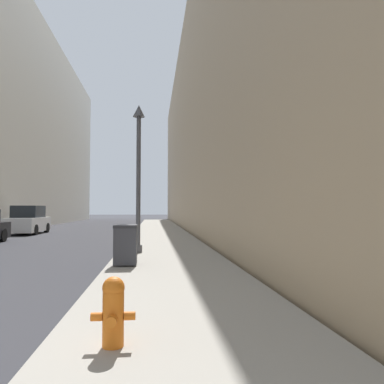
# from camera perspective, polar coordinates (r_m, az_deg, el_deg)

# --- Properties ---
(sidewalk_right) EXTENTS (3.33, 60.00, 0.13)m
(sidewalk_right) POSITION_cam_1_polar(r_m,az_deg,el_deg) (20.97, -4.64, -6.72)
(sidewalk_right) COLOR #9E998E
(sidewalk_right) RESTS_ON ground
(building_right_stone) EXTENTS (12.00, 60.00, 15.98)m
(building_right_stone) POSITION_cam_1_polar(r_m,az_deg,el_deg) (30.73, 9.91, 9.50)
(building_right_stone) COLOR tan
(building_right_stone) RESTS_ON ground
(fire_hydrant) EXTENTS (0.47, 0.35, 0.73)m
(fire_hydrant) POSITION_cam_1_polar(r_m,az_deg,el_deg) (4.23, -11.91, -17.16)
(fire_hydrant) COLOR orange
(fire_hydrant) RESTS_ON sidewalk_right
(trash_bin) EXTENTS (0.59, 0.63, 1.04)m
(trash_bin) POSITION_cam_1_polar(r_m,az_deg,el_deg) (9.89, -10.09, -7.87)
(trash_bin) COLOR #3D3D42
(trash_bin) RESTS_ON sidewalk_right
(lamppost) EXTENTS (0.40, 0.40, 4.96)m
(lamppost) POSITION_cam_1_polar(r_m,az_deg,el_deg) (12.70, -8.15, 4.13)
(lamppost) COLOR #4C4C51
(lamppost) RESTS_ON sidewalk_right
(parked_sedan_far) EXTENTS (1.81, 4.14, 1.78)m
(parked_sedan_far) POSITION_cam_1_polar(r_m,az_deg,el_deg) (25.89, -23.68, -4.09)
(parked_sedan_far) COLOR silver
(parked_sedan_far) RESTS_ON ground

